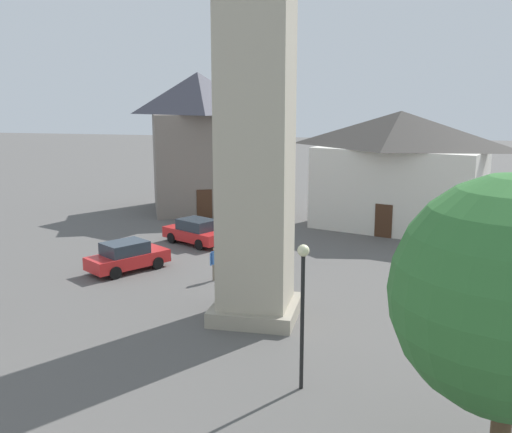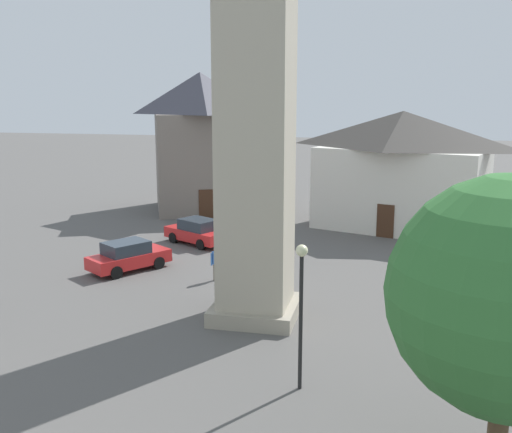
{
  "view_description": "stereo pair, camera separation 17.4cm",
  "coord_description": "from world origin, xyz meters",
  "px_view_note": "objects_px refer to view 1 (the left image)",
  "views": [
    {
      "loc": [
        -22.06,
        -4.86,
        8.83
      ],
      "look_at": [
        0.0,
        0.0,
        4.14
      ],
      "focal_mm": 41.52,
      "sensor_mm": 36.0,
      "label": 1
    },
    {
      "loc": [
        -22.02,
        -5.03,
        8.83
      ],
      "look_at": [
        0.0,
        0.0,
        4.14
      ],
      "focal_mm": 41.52,
      "sensor_mm": 36.0,
      "label": 2
    }
  ],
  "objects_px": {
    "car_red_corner": "(196,232)",
    "lamp_post": "(303,292)",
    "building_corner_back": "(399,170)",
    "road_sign": "(512,311)",
    "building_shop_left": "(199,141)",
    "pedestrian": "(215,260)",
    "car_black_far": "(127,256)"
  },
  "relations": [
    {
      "from": "car_black_far",
      "to": "lamp_post",
      "type": "distance_m",
      "value": 14.79
    },
    {
      "from": "car_red_corner",
      "to": "building_corner_back",
      "type": "distance_m",
      "value": 13.9
    },
    {
      "from": "building_shop_left",
      "to": "building_corner_back",
      "type": "relative_size",
      "value": 0.86
    },
    {
      "from": "car_red_corner",
      "to": "car_black_far",
      "type": "relative_size",
      "value": 1.01
    },
    {
      "from": "car_black_far",
      "to": "lamp_post",
      "type": "height_order",
      "value": "lamp_post"
    },
    {
      "from": "lamp_post",
      "to": "pedestrian",
      "type": "bearing_deg",
      "value": 29.72
    },
    {
      "from": "car_red_corner",
      "to": "pedestrian",
      "type": "distance_m",
      "value": 7.21
    },
    {
      "from": "car_red_corner",
      "to": "building_shop_left",
      "type": "height_order",
      "value": "building_shop_left"
    },
    {
      "from": "car_red_corner",
      "to": "car_black_far",
      "type": "bearing_deg",
      "value": 164.25
    },
    {
      "from": "building_corner_back",
      "to": "road_sign",
      "type": "height_order",
      "value": "building_corner_back"
    },
    {
      "from": "car_black_far",
      "to": "building_shop_left",
      "type": "relative_size",
      "value": 0.42
    },
    {
      "from": "lamp_post",
      "to": "road_sign",
      "type": "height_order",
      "value": "lamp_post"
    },
    {
      "from": "building_shop_left",
      "to": "building_corner_back",
      "type": "bearing_deg",
      "value": -104.35
    },
    {
      "from": "building_shop_left",
      "to": "car_black_far",
      "type": "bearing_deg",
      "value": -175.06
    },
    {
      "from": "building_corner_back",
      "to": "road_sign",
      "type": "xyz_separation_m",
      "value": [
        -19.9,
        -3.39,
        -2.06
      ]
    },
    {
      "from": "car_black_far",
      "to": "building_shop_left",
      "type": "height_order",
      "value": "building_shop_left"
    },
    {
      "from": "car_black_far",
      "to": "pedestrian",
      "type": "height_order",
      "value": "pedestrian"
    },
    {
      "from": "pedestrian",
      "to": "road_sign",
      "type": "height_order",
      "value": "road_sign"
    },
    {
      "from": "pedestrian",
      "to": "lamp_post",
      "type": "height_order",
      "value": "lamp_post"
    },
    {
      "from": "lamp_post",
      "to": "road_sign",
      "type": "xyz_separation_m",
      "value": [
        3.04,
        -6.46,
        -1.18
      ]
    },
    {
      "from": "car_red_corner",
      "to": "pedestrian",
      "type": "height_order",
      "value": "pedestrian"
    },
    {
      "from": "car_red_corner",
      "to": "building_shop_left",
      "type": "bearing_deg",
      "value": 16.49
    },
    {
      "from": "car_black_far",
      "to": "lamp_post",
      "type": "xyz_separation_m",
      "value": [
        -10.28,
        -10.37,
        2.32
      ]
    },
    {
      "from": "car_red_corner",
      "to": "lamp_post",
      "type": "height_order",
      "value": "lamp_post"
    },
    {
      "from": "road_sign",
      "to": "pedestrian",
      "type": "bearing_deg",
      "value": 60.83
    },
    {
      "from": "car_black_far",
      "to": "road_sign",
      "type": "height_order",
      "value": "road_sign"
    },
    {
      "from": "car_red_corner",
      "to": "lamp_post",
      "type": "relative_size",
      "value": 0.97
    },
    {
      "from": "car_red_corner",
      "to": "lamp_post",
      "type": "xyz_separation_m",
      "value": [
        -16.25,
        -8.69,
        2.32
      ]
    },
    {
      "from": "pedestrian",
      "to": "building_shop_left",
      "type": "xyz_separation_m",
      "value": [
        16.99,
        6.23,
        4.31
      ]
    },
    {
      "from": "lamp_post",
      "to": "road_sign",
      "type": "distance_m",
      "value": 7.24
    },
    {
      "from": "car_red_corner",
      "to": "road_sign",
      "type": "bearing_deg",
      "value": -131.09
    },
    {
      "from": "lamp_post",
      "to": "car_black_far",
      "type": "bearing_deg",
      "value": 45.25
    }
  ]
}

